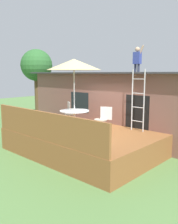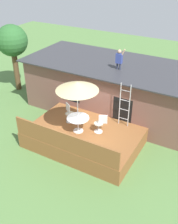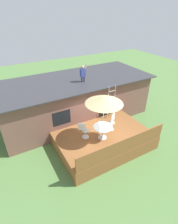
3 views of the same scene
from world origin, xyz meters
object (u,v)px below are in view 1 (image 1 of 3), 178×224
object	(u,v)px
patio_umbrella	(74,65)
step_ladder	(138,100)
patio_chair_left	(70,114)
patio_table	(74,115)
backyard_tree	(37,67)
patio_chair_right	(103,120)
person_figure	(137,58)

from	to	relation	value
patio_umbrella	step_ladder	bearing A→B (deg)	43.70
patio_chair_left	patio_table	bearing A→B (deg)	0.00
patio_chair_left	backyard_tree	bearing A→B (deg)	-171.86
patio_table	patio_umbrella	xyz separation A→B (m)	(0.00, 0.00, 1.76)
patio_chair_right	backyard_tree	size ratio (longest dim) A/B	0.21
patio_umbrella	step_ladder	distance (m)	2.57
patio_umbrella	step_ladder	size ratio (longest dim) A/B	1.15
patio_table	patio_chair_right	xyz separation A→B (m)	(0.92, 0.46, -0.13)
patio_chair_left	person_figure	bearing A→B (deg)	95.53
patio_chair_left	patio_chair_right	distance (m)	1.77
patio_table	patio_umbrella	size ratio (longest dim) A/B	0.41
patio_umbrella	patio_chair_left	distance (m)	2.14
patio_table	patio_chair_right	size ratio (longest dim) A/B	1.13
person_figure	patio_chair_left	bearing A→B (deg)	-117.25
patio_chair_right	person_figure	bearing A→B (deg)	-108.22
patio_table	patio_chair_left	size ratio (longest dim) A/B	1.13
person_figure	patio_table	bearing A→B (deg)	-99.26
patio_umbrella	patio_chair_right	size ratio (longest dim) A/B	2.76
patio_chair_left	backyard_tree	size ratio (longest dim) A/B	0.21
patio_table	patio_chair_right	distance (m)	1.04
person_figure	patio_umbrella	bearing A→B (deg)	-99.26
step_ladder	backyard_tree	size ratio (longest dim) A/B	0.51
patio_table	patio_chair_left	xyz separation A→B (m)	(-0.85, 0.55, -0.13)
patio_table	backyard_tree	xyz separation A→B (m)	(-6.83, 3.29, 1.87)
backyard_tree	person_figure	bearing A→B (deg)	-0.57
patio_table	patio_chair_left	distance (m)	1.02
patio_chair_right	backyard_tree	world-z (taller)	backyard_tree
patio_chair_left	patio_chair_right	xyz separation A→B (m)	(1.77, -0.09, 0.00)
patio_chair_left	patio_chair_right	bearing A→B (deg)	29.82
person_figure	patio_chair_right	distance (m)	3.58
patio_chair_left	step_ladder	bearing A→B (deg)	54.92
patio_chair_left	patio_chair_right	world-z (taller)	same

